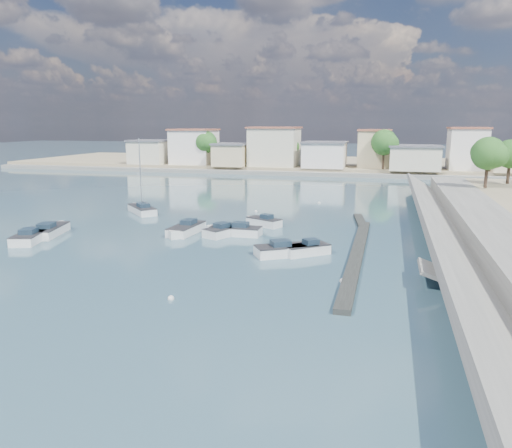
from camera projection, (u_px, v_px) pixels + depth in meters
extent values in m
plane|color=#315162|center=(320.00, 199.00, 70.14)|extent=(400.00, 400.00, 0.00)
cube|color=slate|center=(506.00, 246.00, 39.73)|extent=(5.00, 90.00, 1.80)
cube|color=slate|center=(448.00, 242.00, 40.82)|extent=(4.17, 90.00, 2.86)
cube|color=slate|center=(460.00, 281.00, 32.43)|extent=(5.31, 3.50, 1.94)
cube|color=black|center=(357.00, 254.00, 39.92)|extent=(1.00, 26.00, 0.35)
cube|color=black|center=(361.00, 222.00, 53.32)|extent=(2.00, 8.05, 0.30)
cube|color=gray|center=(349.00, 165.00, 119.26)|extent=(160.00, 40.00, 1.40)
cube|color=slate|center=(341.00, 175.00, 99.43)|extent=(160.00, 2.50, 0.80)
cube|color=beige|center=(151.00, 152.00, 114.53)|extent=(8.00, 8.00, 5.00)
cube|color=#595960|center=(150.00, 141.00, 114.00)|extent=(8.48, 8.48, 0.35)
cube|color=white|center=(194.00, 147.00, 113.67)|extent=(9.00, 9.00, 7.50)
cube|color=#99513D|center=(194.00, 130.00, 112.89)|extent=(9.54, 9.54, 0.35)
cube|color=beige|center=(232.00, 155.00, 108.61)|extent=(7.00, 8.00, 4.50)
cube|color=#595960|center=(232.00, 144.00, 108.13)|extent=(7.42, 8.48, 0.35)
cube|color=beige|center=(275.00, 147.00, 107.89)|extent=(10.00, 9.00, 8.00)
cube|color=#99513D|center=(275.00, 128.00, 107.06)|extent=(10.60, 9.54, 0.35)
cube|color=white|center=(325.00, 155.00, 104.47)|extent=(8.50, 8.50, 5.00)
cube|color=#595960|center=(325.00, 142.00, 103.94)|extent=(9.01, 9.01, 0.35)
cube|color=beige|center=(374.00, 149.00, 104.55)|extent=(6.50, 7.50, 7.50)
cube|color=#99513D|center=(375.00, 130.00, 103.78)|extent=(6.89, 7.95, 0.35)
cube|color=beige|center=(414.00, 158.00, 99.05)|extent=(9.50, 9.00, 4.50)
cube|color=#595960|center=(415.00, 146.00, 98.57)|extent=(10.07, 9.54, 0.35)
cube|color=white|center=(467.00, 149.00, 99.03)|extent=(7.00, 8.00, 8.00)
cube|color=#99513D|center=(469.00, 128.00, 98.20)|extent=(7.42, 8.48, 0.35)
cylinder|color=#38281E|center=(206.00, 157.00, 110.23)|extent=(0.44, 0.44, 3.38)
sphere|color=#27561C|center=(206.00, 142.00, 109.56)|extent=(4.80, 4.80, 4.80)
sphere|color=#27561C|center=(209.00, 143.00, 108.81)|extent=(3.60, 3.60, 3.60)
sphere|color=#27561C|center=(204.00, 141.00, 110.15)|extent=(3.30, 3.30, 3.30)
cylinder|color=#38281E|center=(289.00, 159.00, 108.59)|extent=(0.44, 0.44, 2.93)
sphere|color=#27561C|center=(289.00, 145.00, 108.01)|extent=(4.16, 4.16, 4.16)
sphere|color=#27561C|center=(292.00, 147.00, 107.36)|extent=(3.12, 3.12, 3.12)
sphere|color=#27561C|center=(286.00, 145.00, 108.52)|extent=(2.86, 2.86, 2.86)
cylinder|color=#38281E|center=(383.00, 160.00, 99.70)|extent=(0.44, 0.44, 3.60)
sphere|color=#27561C|center=(384.00, 142.00, 98.99)|extent=(5.12, 5.12, 5.12)
sphere|color=#27561C|center=(389.00, 144.00, 98.19)|extent=(3.84, 3.84, 3.84)
sphere|color=#27561C|center=(380.00, 141.00, 99.62)|extent=(3.52, 3.52, 3.52)
cylinder|color=#38281E|center=(467.00, 162.00, 98.56)|extent=(0.44, 0.44, 3.15)
sphere|color=#27561C|center=(468.00, 146.00, 97.95)|extent=(4.48, 4.48, 4.48)
sphere|color=#27561C|center=(473.00, 147.00, 97.25)|extent=(3.36, 3.36, 3.36)
sphere|color=#27561C|center=(464.00, 145.00, 98.49)|extent=(3.08, 3.08, 3.08)
cylinder|color=#38281E|center=(486.00, 177.00, 67.72)|extent=(0.44, 0.44, 3.15)
sphere|color=#27561C|center=(488.00, 153.00, 67.11)|extent=(4.48, 4.48, 4.48)
sphere|color=#27561C|center=(496.00, 155.00, 66.41)|extent=(3.36, 3.36, 3.36)
sphere|color=#27561C|center=(482.00, 152.00, 67.65)|extent=(3.08, 3.08, 3.08)
cylinder|color=#38281E|center=(508.00, 174.00, 72.43)|extent=(0.44, 0.44, 2.93)
sphere|color=#27561C|center=(510.00, 154.00, 71.85)|extent=(4.16, 4.16, 4.16)
sphere|color=#27561C|center=(505.00, 153.00, 72.36)|extent=(2.86, 2.86, 2.86)
cube|color=white|center=(31.00, 238.00, 45.05)|extent=(3.36, 5.43, 1.00)
cube|color=white|center=(41.00, 233.00, 47.18)|extent=(1.90, 1.90, 1.00)
cube|color=#262628|center=(31.00, 233.00, 44.95)|extent=(3.40, 5.44, 0.08)
cube|color=#1D2E3D|center=(28.00, 231.00, 44.40)|extent=(1.62, 1.81, 0.48)
cube|color=white|center=(225.00, 232.00, 47.48)|extent=(3.52, 4.81, 1.00)
cube|color=white|center=(239.00, 229.00, 48.91)|extent=(1.64, 1.64, 1.00)
cube|color=#262628|center=(225.00, 227.00, 47.38)|extent=(3.55, 4.82, 0.08)
cube|color=#1D2E3D|center=(222.00, 225.00, 46.99)|extent=(1.58, 1.69, 0.48)
cube|color=white|center=(236.00, 232.00, 47.52)|extent=(4.82, 1.86, 1.00)
cube|color=white|center=(215.00, 231.00, 48.05)|extent=(1.83, 1.83, 1.00)
cube|color=#262628|center=(236.00, 227.00, 47.42)|extent=(4.82, 1.90, 0.08)
cube|color=#1D2E3D|center=(241.00, 225.00, 47.25)|extent=(1.45, 1.14, 0.48)
cube|color=white|center=(307.00, 251.00, 40.40)|extent=(3.85, 3.58, 1.00)
cube|color=white|center=(289.00, 253.00, 39.74)|extent=(1.17, 1.17, 1.00)
cube|color=#262628|center=(307.00, 245.00, 40.31)|extent=(3.87, 3.61, 0.08)
cube|color=#1D2E3D|center=(311.00, 242.00, 40.41)|extent=(1.47, 1.45, 0.48)
cube|color=white|center=(49.00, 232.00, 47.53)|extent=(3.31, 5.59, 1.00)
cube|color=white|center=(59.00, 227.00, 49.73)|extent=(2.01, 2.01, 1.00)
cube|color=#262628|center=(49.00, 227.00, 47.43)|extent=(3.35, 5.60, 0.08)
cube|color=#1D2E3D|center=(46.00, 225.00, 46.87)|extent=(1.64, 1.84, 0.48)
cube|color=white|center=(264.00, 223.00, 51.71)|extent=(4.00, 3.01, 1.00)
cube|color=white|center=(253.00, 221.00, 52.75)|extent=(1.33, 1.33, 1.00)
cube|color=#262628|center=(264.00, 218.00, 51.62)|extent=(4.01, 3.03, 0.08)
cube|color=#1D2E3D|center=(267.00, 217.00, 51.33)|extent=(1.41, 1.33, 0.48)
cube|color=white|center=(186.00, 230.00, 48.28)|extent=(2.23, 5.16, 1.00)
cube|color=white|center=(176.00, 235.00, 46.25)|extent=(1.91, 1.91, 1.00)
cube|color=#262628|center=(186.00, 225.00, 48.18)|extent=(2.26, 5.17, 0.08)
cube|color=#1D2E3D|center=(189.00, 222.00, 48.61)|extent=(1.28, 1.59, 0.48)
cube|color=white|center=(286.00, 252.00, 40.23)|extent=(5.27, 4.24, 1.00)
cube|color=white|center=(311.00, 250.00, 40.81)|extent=(1.67, 1.67, 1.00)
cube|color=#262628|center=(286.00, 246.00, 40.13)|extent=(5.29, 4.27, 0.08)
cube|color=#1D2E3D|center=(280.00, 243.00, 39.94)|extent=(1.90, 1.81, 0.48)
cube|color=white|center=(142.00, 211.00, 59.09)|extent=(5.29, 5.34, 1.00)
cube|color=white|center=(136.00, 208.00, 61.20)|extent=(1.34, 1.34, 1.00)
cube|color=#262628|center=(142.00, 207.00, 58.99)|extent=(5.32, 5.36, 0.08)
cube|color=#1D2E3D|center=(143.00, 205.00, 58.46)|extent=(2.02, 2.02, 0.48)
cylinder|color=silver|center=(140.00, 173.00, 58.20)|extent=(0.12, 0.12, 8.00)
cylinder|color=silver|center=(145.00, 202.00, 57.83)|extent=(1.74, 1.77, 0.08)
sphere|color=white|center=(342.00, 281.00, 33.53)|extent=(0.40, 0.40, 0.40)
sphere|color=white|center=(274.00, 253.00, 40.94)|extent=(0.40, 0.40, 0.40)
sphere|color=white|center=(171.00, 299.00, 30.18)|extent=(0.40, 0.40, 0.40)
sphere|color=white|center=(432.00, 248.00, 42.32)|extent=(0.40, 0.40, 0.40)
sphere|color=white|center=(256.00, 212.00, 59.70)|extent=(0.40, 0.40, 0.40)
sphere|color=white|center=(319.00, 203.00, 66.23)|extent=(0.40, 0.40, 0.40)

